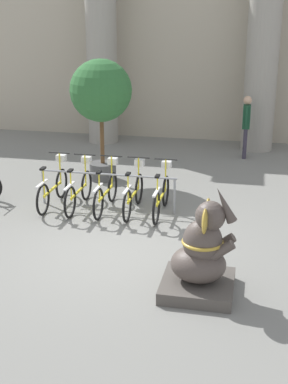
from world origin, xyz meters
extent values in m
plane|color=slate|center=(0.00, 0.00, 0.00)|extent=(60.00, 60.00, 0.00)
cube|color=#B2A893|center=(0.00, 8.60, 3.00)|extent=(20.00, 0.20, 6.00)
cylinder|color=gray|center=(-2.36, 7.60, 2.50)|extent=(0.92, 0.92, 5.00)
cylinder|color=gray|center=(2.36, 7.60, 2.50)|extent=(0.92, 0.92, 5.00)
cylinder|color=gray|center=(-2.07, 1.95, 0.38)|extent=(0.05, 0.05, 0.75)
cylinder|color=gray|center=(0.79, 1.95, 0.38)|extent=(0.05, 0.05, 0.75)
cylinder|color=gray|center=(-0.64, 1.95, 0.75)|extent=(2.95, 0.04, 0.04)
torus|color=black|center=(-1.82, 2.37, 0.33)|extent=(0.05, 0.66, 0.66)
torus|color=black|center=(-1.82, 1.30, 0.33)|extent=(0.05, 0.66, 0.66)
cube|color=yellow|center=(-1.82, 1.84, 0.38)|extent=(0.04, 0.98, 0.04)
cube|color=silver|center=(-1.82, 1.30, 0.68)|extent=(0.06, 0.55, 0.03)
cylinder|color=yellow|center=(-1.82, 1.40, 0.64)|extent=(0.03, 0.03, 0.62)
cube|color=black|center=(-1.82, 1.40, 0.97)|extent=(0.08, 0.18, 0.04)
cylinder|color=yellow|center=(-1.82, 2.33, 0.69)|extent=(0.03, 0.03, 0.71)
cylinder|color=black|center=(-1.82, 2.33, 1.04)|extent=(0.48, 0.03, 0.03)
cube|color=silver|center=(-1.82, 2.43, 0.90)|extent=(0.20, 0.16, 0.14)
torus|color=black|center=(-1.23, 2.35, 0.33)|extent=(0.05, 0.66, 0.66)
torus|color=black|center=(-1.23, 1.28, 0.33)|extent=(0.05, 0.66, 0.66)
cube|color=yellow|center=(-1.23, 1.81, 0.38)|extent=(0.04, 0.98, 0.04)
cube|color=silver|center=(-1.23, 1.28, 0.68)|extent=(0.06, 0.55, 0.03)
cylinder|color=yellow|center=(-1.23, 1.38, 0.64)|extent=(0.03, 0.03, 0.62)
cube|color=black|center=(-1.23, 1.38, 0.97)|extent=(0.08, 0.18, 0.04)
cylinder|color=yellow|center=(-1.23, 2.31, 0.69)|extent=(0.03, 0.03, 0.71)
cylinder|color=black|center=(-1.23, 2.31, 1.04)|extent=(0.48, 0.03, 0.03)
cube|color=silver|center=(-1.23, 2.41, 0.90)|extent=(0.20, 0.16, 0.14)
torus|color=black|center=(-0.64, 2.36, 0.33)|extent=(0.05, 0.66, 0.66)
torus|color=black|center=(-0.64, 1.29, 0.33)|extent=(0.05, 0.66, 0.66)
cube|color=yellow|center=(-0.64, 1.83, 0.38)|extent=(0.04, 0.98, 0.04)
cube|color=silver|center=(-0.64, 1.29, 0.68)|extent=(0.06, 0.55, 0.03)
cylinder|color=yellow|center=(-0.64, 1.39, 0.64)|extent=(0.03, 0.03, 0.62)
cube|color=black|center=(-0.64, 1.39, 0.97)|extent=(0.08, 0.18, 0.04)
cylinder|color=yellow|center=(-0.64, 2.32, 0.69)|extent=(0.03, 0.03, 0.71)
cylinder|color=black|center=(-0.64, 2.32, 1.04)|extent=(0.48, 0.03, 0.03)
cube|color=silver|center=(-0.64, 2.42, 0.90)|extent=(0.20, 0.16, 0.14)
torus|color=black|center=(-0.05, 2.37, 0.33)|extent=(0.05, 0.66, 0.66)
torus|color=black|center=(-0.05, 1.30, 0.33)|extent=(0.05, 0.66, 0.66)
cube|color=yellow|center=(-0.05, 1.83, 0.38)|extent=(0.04, 0.98, 0.04)
cube|color=silver|center=(-0.05, 1.30, 0.68)|extent=(0.06, 0.55, 0.03)
cylinder|color=yellow|center=(-0.05, 1.40, 0.64)|extent=(0.03, 0.03, 0.62)
cube|color=black|center=(-0.05, 1.40, 0.97)|extent=(0.08, 0.18, 0.04)
cylinder|color=yellow|center=(-0.05, 2.33, 0.69)|extent=(0.03, 0.03, 0.71)
cylinder|color=black|center=(-0.05, 2.33, 1.04)|extent=(0.48, 0.03, 0.03)
cube|color=silver|center=(-0.05, 2.43, 0.90)|extent=(0.20, 0.16, 0.14)
torus|color=black|center=(0.54, 2.36, 0.33)|extent=(0.05, 0.66, 0.66)
torus|color=black|center=(0.54, 1.28, 0.33)|extent=(0.05, 0.66, 0.66)
cube|color=yellow|center=(0.54, 1.82, 0.38)|extent=(0.04, 0.98, 0.04)
cube|color=silver|center=(0.54, 1.28, 0.68)|extent=(0.06, 0.55, 0.03)
cylinder|color=yellow|center=(0.54, 1.38, 0.64)|extent=(0.03, 0.03, 0.62)
cube|color=black|center=(0.54, 1.38, 0.97)|extent=(0.08, 0.18, 0.04)
cylinder|color=yellow|center=(0.54, 2.32, 0.69)|extent=(0.03, 0.03, 0.71)
cylinder|color=black|center=(0.54, 2.32, 1.04)|extent=(0.48, 0.03, 0.03)
cube|color=silver|center=(0.54, 2.42, 0.90)|extent=(0.20, 0.16, 0.14)
cube|color=#4C4742|center=(1.63, -1.14, 0.10)|extent=(1.07, 1.07, 0.19)
ellipsoid|color=#4C423D|center=(1.63, -1.14, 0.46)|extent=(0.83, 0.73, 0.53)
ellipsoid|color=#4C423D|center=(1.68, -1.14, 0.82)|extent=(0.58, 0.53, 0.68)
sphere|color=#4C423D|center=(1.78, -1.14, 1.24)|extent=(0.44, 0.44, 0.44)
ellipsoid|color=#B79333|center=(1.72, -0.92, 1.24)|extent=(0.08, 0.31, 0.37)
ellipsoid|color=#B79333|center=(1.72, -1.36, 1.24)|extent=(0.08, 0.31, 0.37)
cone|color=#4C423D|center=(1.97, -1.14, 1.42)|extent=(0.37, 0.16, 0.55)
cylinder|color=#4C423D|center=(1.95, -1.02, 0.75)|extent=(0.43, 0.15, 0.39)
cylinder|color=#4C423D|center=(1.95, -1.27, 0.75)|extent=(0.43, 0.15, 0.39)
torus|color=#B79333|center=(1.68, -1.14, 0.82)|extent=(0.61, 0.61, 0.05)
cylinder|color=#383342|center=(2.05, 6.65, 0.43)|extent=(0.11, 0.11, 0.85)
cylinder|color=#383342|center=(2.05, 6.48, 0.43)|extent=(0.11, 0.11, 0.85)
cube|color=#19472D|center=(2.05, 6.56, 1.17)|extent=(0.20, 0.32, 0.64)
sphere|color=tan|center=(2.05, 6.56, 1.63)|extent=(0.23, 0.23, 0.23)
cylinder|color=#19472D|center=(2.05, 6.76, 1.20)|extent=(0.07, 0.07, 0.57)
cylinder|color=#19472D|center=(2.05, 6.36, 1.20)|extent=(0.07, 0.07, 0.57)
cylinder|color=#4C4C4C|center=(-1.29, 3.84, 0.21)|extent=(0.65, 0.65, 0.42)
cylinder|color=brown|center=(-1.29, 3.84, 1.01)|extent=(0.10, 0.10, 1.18)
sphere|color=#2D6633|center=(-1.29, 3.84, 2.19)|extent=(1.47, 1.47, 1.47)
camera|label=1|loc=(2.33, -8.25, 4.08)|focal=50.00mm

